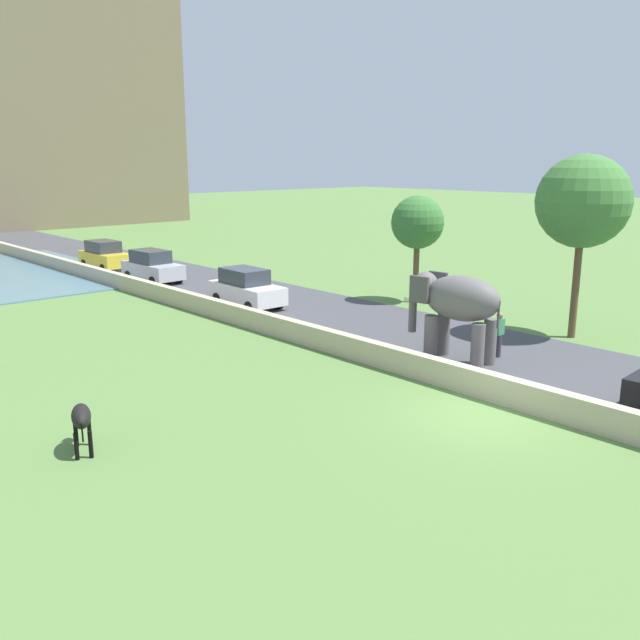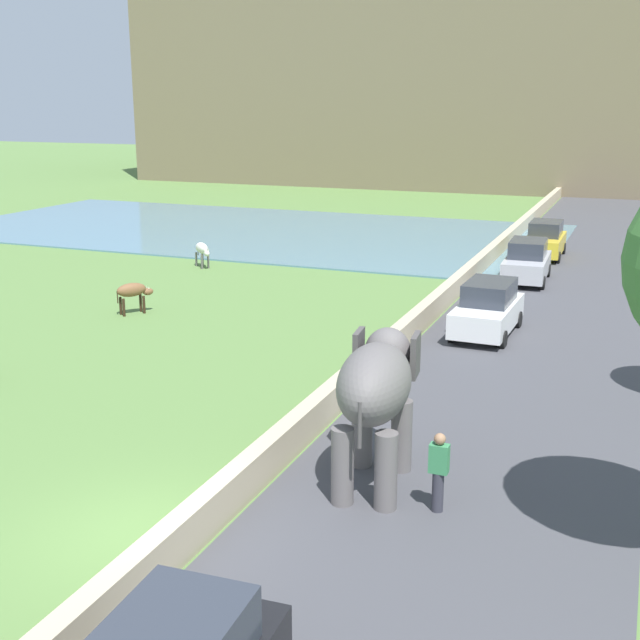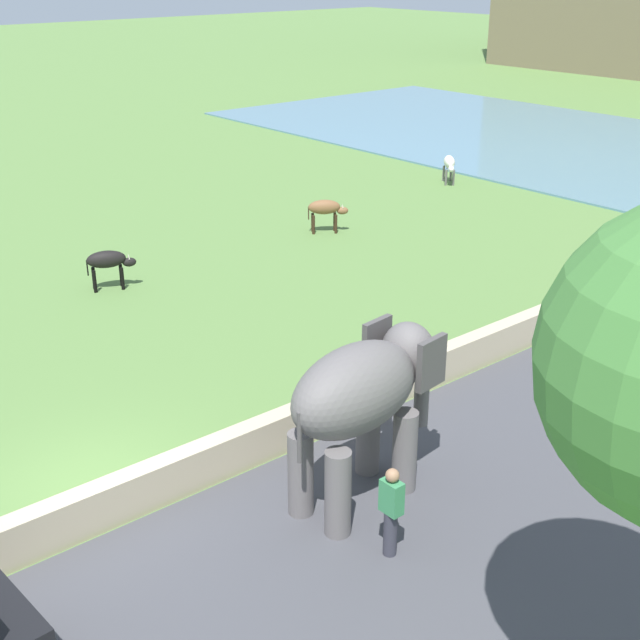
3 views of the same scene
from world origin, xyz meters
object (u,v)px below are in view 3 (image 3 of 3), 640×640
at_px(person_beside_elephant, 391,511).
at_px(cow_white, 449,164).
at_px(elephant, 364,395).
at_px(cow_brown, 326,209).
at_px(cow_black, 108,261).

relative_size(person_beside_elephant, cow_white, 1.28).
height_order(elephant, cow_brown, elephant).
height_order(elephant, person_beside_elephant, elephant).
xyz_separation_m(elephant, cow_brown, (-12.44, 9.81, -1.20)).
distance_m(cow_black, cow_white, 16.85).
bearing_deg(person_beside_elephant, cow_white, 129.85).
height_order(elephant, cow_black, elephant).
distance_m(cow_brown, cow_white, 8.65).
bearing_deg(person_beside_elephant, cow_brown, 142.78).
distance_m(elephant, cow_brown, 15.89).
relative_size(cow_brown, cow_white, 1.05).
xyz_separation_m(person_beside_elephant, cow_white, (-15.87, 19.01, -0.04)).
distance_m(elephant, person_beside_elephant, 2.04).
distance_m(cow_black, cow_brown, 8.28).
height_order(person_beside_elephant, cow_brown, person_beside_elephant).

